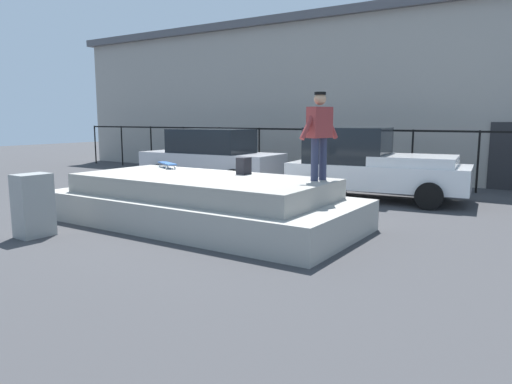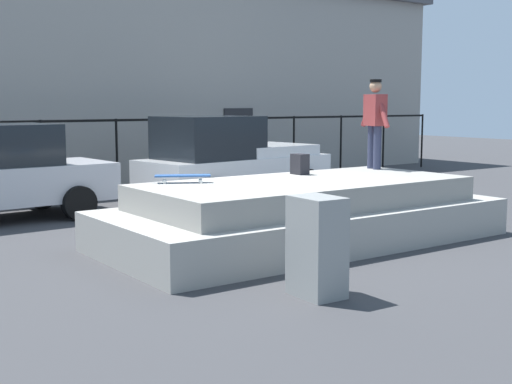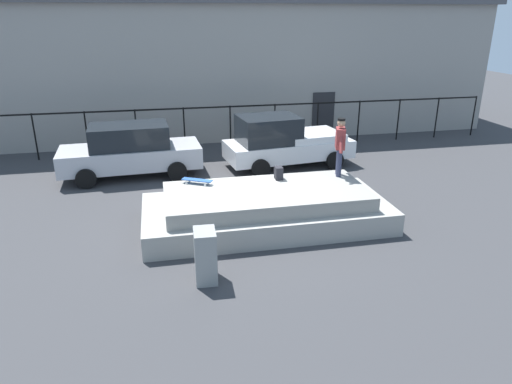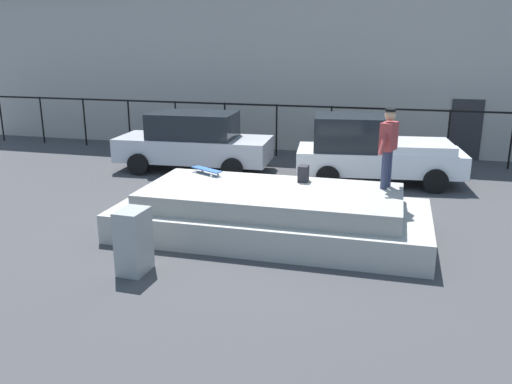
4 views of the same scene
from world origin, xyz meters
The scene contains 10 objects.
ground_plane centered at (0.00, 0.00, 0.00)m, with size 60.00×60.00×0.00m, color #38383A.
concrete_ledge centered at (0.67, -0.43, 0.44)m, with size 6.32×2.86×0.97m.
skateboarder centered at (2.90, 0.30, 1.90)m, with size 0.38×0.96×1.61m.
skateboard centered at (-1.02, 0.40, 1.07)m, with size 0.82×0.57×0.12m.
backpack centered at (1.19, 0.33, 1.14)m, with size 0.28×0.20×0.35m, color black.
car_silver_sedan_near centered at (-2.90, 4.39, 0.89)m, with size 4.71×2.22×1.77m.
car_white_pickup_mid centered at (2.44, 4.35, 0.91)m, with size 4.69×2.45×1.87m.
utility_box centered at (-1.18, -2.86, 0.56)m, with size 0.44×0.60×1.13m, color gray.
fence_row centered at (0.00, 7.04, 1.22)m, with size 24.06×0.06×1.78m.
warehouse_building centered at (0.00, 12.54, 2.95)m, with size 26.74×9.29×5.87m.
Camera 1 is at (6.74, -7.66, 2.09)m, focal length 33.43 mm.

